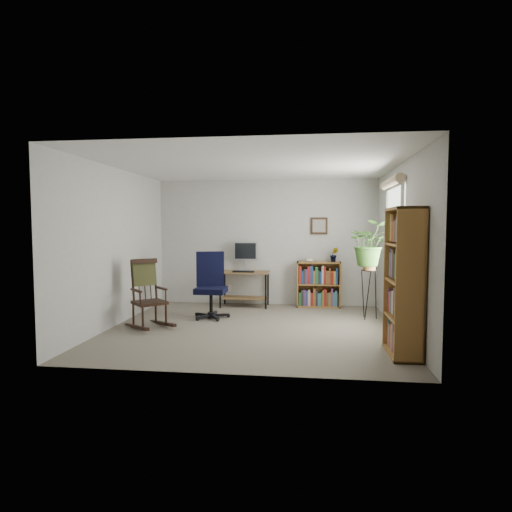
# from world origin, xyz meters

# --- Properties ---
(floor) EXTENTS (4.20, 4.00, 0.00)m
(floor) POSITION_xyz_m (0.00, 0.00, 0.00)
(floor) COLOR slate
(floor) RESTS_ON ground
(ceiling) EXTENTS (4.20, 4.00, 0.00)m
(ceiling) POSITION_xyz_m (0.00, 0.00, 2.40)
(ceiling) COLOR silver
(ceiling) RESTS_ON ground
(wall_back) EXTENTS (4.20, 0.00, 2.40)m
(wall_back) POSITION_xyz_m (0.00, 2.00, 1.20)
(wall_back) COLOR beige
(wall_back) RESTS_ON ground
(wall_front) EXTENTS (4.20, 0.00, 2.40)m
(wall_front) POSITION_xyz_m (0.00, -2.00, 1.20)
(wall_front) COLOR beige
(wall_front) RESTS_ON ground
(wall_left) EXTENTS (0.00, 4.00, 2.40)m
(wall_left) POSITION_xyz_m (-2.10, 0.00, 1.20)
(wall_left) COLOR beige
(wall_left) RESTS_ON ground
(wall_right) EXTENTS (0.00, 4.00, 2.40)m
(wall_right) POSITION_xyz_m (2.10, 0.00, 1.20)
(wall_right) COLOR beige
(wall_right) RESTS_ON ground
(window) EXTENTS (0.12, 1.20, 1.50)m
(window) POSITION_xyz_m (2.06, 0.30, 1.40)
(window) COLOR silver
(window) RESTS_ON wall_right
(desk) EXTENTS (0.92, 0.51, 0.66)m
(desk) POSITION_xyz_m (-0.38, 1.70, 0.33)
(desk) COLOR brown
(desk) RESTS_ON floor
(monitor) EXTENTS (0.46, 0.16, 0.56)m
(monitor) POSITION_xyz_m (-0.38, 1.84, 0.94)
(monitor) COLOR #B3B2B7
(monitor) RESTS_ON desk
(keyboard) EXTENTS (0.40, 0.15, 0.02)m
(keyboard) POSITION_xyz_m (-0.38, 1.58, 0.68)
(keyboard) COLOR black
(keyboard) RESTS_ON desk
(office_chair) EXTENTS (0.75, 0.75, 1.11)m
(office_chair) POSITION_xyz_m (-0.77, 0.61, 0.55)
(office_chair) COLOR black
(office_chair) RESTS_ON floor
(rocking_chair) EXTENTS (1.01, 1.02, 1.04)m
(rocking_chair) POSITION_xyz_m (-1.54, -0.14, 0.52)
(rocking_chair) COLOR black
(rocking_chair) RESTS_ON floor
(low_bookshelf) EXTENTS (0.81, 0.27, 0.85)m
(low_bookshelf) POSITION_xyz_m (1.01, 1.82, 0.43)
(low_bookshelf) COLOR #9C6933
(low_bookshelf) RESTS_ON floor
(tall_bookshelf) EXTENTS (0.32, 0.76, 1.73)m
(tall_bookshelf) POSITION_xyz_m (1.92, -1.09, 0.87)
(tall_bookshelf) COLOR #9C6933
(tall_bookshelf) RESTS_ON floor
(plant_stand) EXTENTS (0.32, 0.32, 0.93)m
(plant_stand) POSITION_xyz_m (1.80, 0.89, 0.47)
(plant_stand) COLOR black
(plant_stand) RESTS_ON floor
(spider_plant) EXTENTS (1.69, 1.88, 1.46)m
(spider_plant) POSITION_xyz_m (1.80, 0.89, 1.60)
(spider_plant) COLOR #3B6F27
(spider_plant) RESTS_ON plant_stand
(potted_plant_small) EXTENTS (0.13, 0.24, 0.11)m
(potted_plant_small) POSITION_xyz_m (1.29, 1.83, 0.91)
(potted_plant_small) COLOR #3B6F27
(potted_plant_small) RESTS_ON low_bookshelf
(framed_picture) EXTENTS (0.32, 0.04, 0.32)m
(framed_picture) POSITION_xyz_m (1.01, 1.97, 1.52)
(framed_picture) COLOR black
(framed_picture) RESTS_ON wall_back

